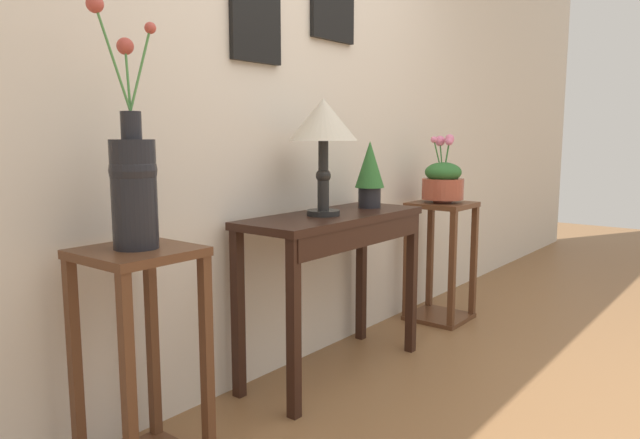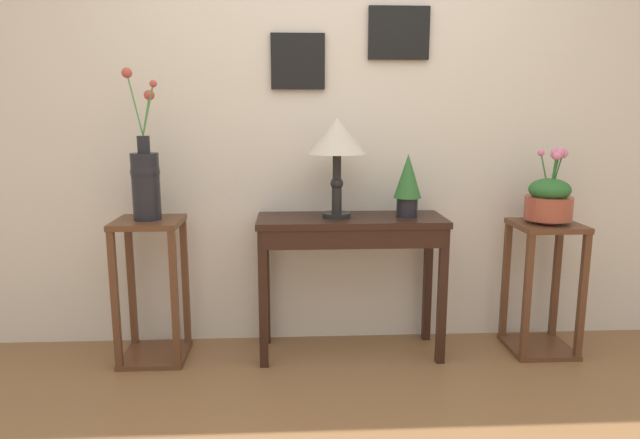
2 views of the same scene
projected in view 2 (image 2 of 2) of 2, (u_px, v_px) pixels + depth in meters
The scene contains 8 objects.
back_wall_with_art at pixel (333, 103), 3.21m from camera, with size 9.00×0.13×2.80m.
console_table at pixel (351, 241), 3.05m from camera, with size 1.02×0.39×0.79m.
table_lamp at pixel (336, 141), 2.97m from camera, with size 0.31×0.31×0.53m.
potted_plant_on_console at pixel (408, 182), 3.03m from camera, with size 0.15×0.15×0.34m.
pedestal_stand_left at pixel (152, 290), 3.05m from camera, with size 0.35×0.35×0.79m.
flower_vase_tall_left at pixel (145, 177), 2.94m from camera, with size 0.19×0.16×0.79m.
pedestal_stand_right at pixel (542, 288), 3.16m from camera, with size 0.35×0.35×0.75m.
planter_bowl_wide_right at pixel (549, 198), 3.06m from camera, with size 0.25×0.25×0.42m.
Camera 2 is at (-0.25, -1.69, 1.34)m, focal length 31.40 mm.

